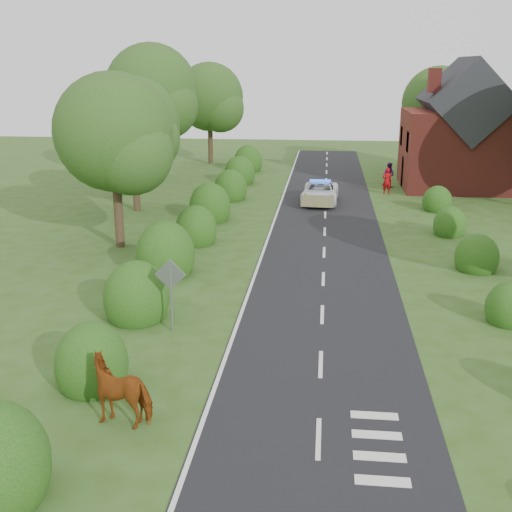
# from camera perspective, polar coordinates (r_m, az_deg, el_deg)

# --- Properties ---
(ground) EXTENTS (120.00, 120.00, 0.00)m
(ground) POSITION_cam_1_polar(r_m,az_deg,el_deg) (19.52, 5.77, -9.59)
(ground) COLOR #324E16
(road) EXTENTS (6.00, 70.00, 0.02)m
(road) POSITION_cam_1_polar(r_m,az_deg,el_deg) (33.64, 6.11, 1.74)
(road) COLOR black
(road) RESTS_ON ground
(road_markings) EXTENTS (4.96, 70.00, 0.01)m
(road_markings) POSITION_cam_1_polar(r_m,az_deg,el_deg) (31.67, 3.19, 0.90)
(road_markings) COLOR white
(road_markings) RESTS_ON road
(hedgerow_left) EXTENTS (2.75, 50.41, 3.00)m
(hedgerow_left) POSITION_cam_1_polar(r_m,az_deg,el_deg) (30.94, -6.04, 1.84)
(hedgerow_left) COLOR #124912
(hedgerow_left) RESTS_ON ground
(hedgerow_right) EXTENTS (2.10, 45.78, 2.10)m
(hedgerow_right) POSITION_cam_1_polar(r_m,az_deg,el_deg) (30.56, 18.55, 0.48)
(hedgerow_right) COLOR #124912
(hedgerow_right) RESTS_ON ground
(tree_left_a) EXTENTS (5.74, 5.60, 8.38)m
(tree_left_a) POSITION_cam_1_polar(r_m,az_deg,el_deg) (31.12, -12.17, 10.26)
(tree_left_a) COLOR #332316
(tree_left_a) RESTS_ON ground
(tree_left_b) EXTENTS (5.74, 5.60, 8.07)m
(tree_left_b) POSITION_cam_1_polar(r_m,az_deg,el_deg) (39.19, -10.59, 11.15)
(tree_left_b) COLOR #332316
(tree_left_b) RESTS_ON ground
(tree_left_c) EXTENTS (6.97, 6.80, 10.22)m
(tree_left_c) POSITION_cam_1_polar(r_m,az_deg,el_deg) (49.06, -8.96, 14.02)
(tree_left_c) COLOR #332316
(tree_left_c) RESTS_ON ground
(tree_left_d) EXTENTS (6.15, 6.00, 8.89)m
(tree_left_d) POSITION_cam_1_polar(r_m,az_deg,el_deg) (58.35, -3.91, 13.68)
(tree_left_d) COLOR #332316
(tree_left_d) RESTS_ON ground
(tree_right_c) EXTENTS (6.15, 6.00, 8.58)m
(tree_right_c) POSITION_cam_1_polar(r_m,az_deg,el_deg) (56.24, 16.19, 12.67)
(tree_right_c) COLOR #332316
(tree_right_c) RESTS_ON ground
(road_sign) EXTENTS (1.06, 0.08, 2.53)m
(road_sign) POSITION_cam_1_polar(r_m,az_deg,el_deg) (21.31, -7.60, -2.53)
(road_sign) COLOR gray
(road_sign) RESTS_ON ground
(house) EXTENTS (8.00, 7.40, 9.17)m
(house) POSITION_cam_1_polar(r_m,az_deg,el_deg) (48.70, 17.81, 10.18)
(house) COLOR maroon
(house) RESTS_ON ground
(cow) EXTENTS (2.11, 1.26, 1.43)m
(cow) POSITION_cam_1_polar(r_m,az_deg,el_deg) (16.73, -11.68, -11.85)
(cow) COLOR #6C330C
(cow) RESTS_ON ground
(police_van) EXTENTS (2.46, 5.01, 1.50)m
(police_van) POSITION_cam_1_polar(r_m,az_deg,el_deg) (41.86, 5.70, 5.64)
(police_van) COLOR white
(police_van) RESTS_ON ground
(pedestrian_red) EXTENTS (0.71, 0.51, 1.81)m
(pedestrian_red) POSITION_cam_1_polar(r_m,az_deg,el_deg) (45.51, 11.56, 6.56)
(pedestrian_red) COLOR #9B080D
(pedestrian_red) RESTS_ON ground
(pedestrian_purple) EXTENTS (1.11, 1.08, 1.80)m
(pedestrian_purple) POSITION_cam_1_polar(r_m,az_deg,el_deg) (48.15, 11.73, 7.08)
(pedestrian_purple) COLOR #55176A
(pedestrian_purple) RESTS_ON ground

